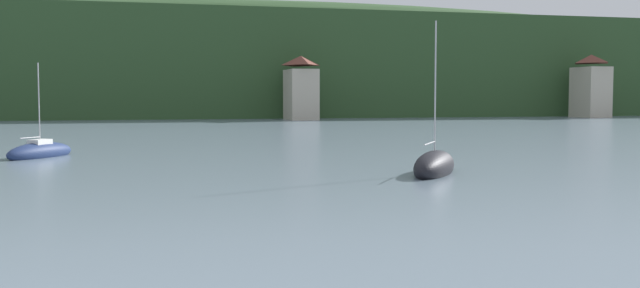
% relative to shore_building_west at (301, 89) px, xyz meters
% --- Properties ---
extents(wooded_hillside, '(352.00, 55.85, 31.33)m').
position_rel_shore_building_west_xyz_m(wooded_hillside, '(-1.62, 36.78, 2.41)').
color(wooded_hillside, '#2D4C28').
rests_on(wooded_hillside, ground_plane).
extents(shore_building_west, '(3.74, 6.27, 8.32)m').
position_rel_shore_building_west_xyz_m(shore_building_west, '(0.00, 0.00, 0.00)').
color(shore_building_west, '#BCB29E').
rests_on(shore_building_west, ground_plane).
extents(shore_building_westcentral, '(3.77, 5.56, 9.06)m').
position_rel_shore_building_west_xyz_m(shore_building_westcentral, '(42.91, -0.33, 0.36)').
color(shore_building_westcentral, '#BCB29E').
rests_on(shore_building_westcentral, ground_plane).
extents(sailboat_far_0, '(3.51, 4.49, 5.08)m').
position_rel_shore_building_west_xyz_m(sailboat_far_0, '(-25.57, -53.08, -3.77)').
color(sailboat_far_0, navy).
rests_on(sailboat_far_0, ground_plane).
extents(sailboat_mid_5, '(3.89, 4.92, 6.44)m').
position_rel_shore_building_west_xyz_m(sailboat_mid_5, '(-9.21, -65.19, -3.75)').
color(sailboat_mid_5, black).
rests_on(sailboat_mid_5, ground_plane).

